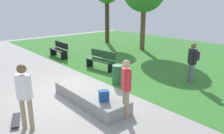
{
  "coord_description": "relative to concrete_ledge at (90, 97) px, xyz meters",
  "views": [
    {
      "loc": [
        6.29,
        -3.55,
        3.1
      ],
      "look_at": [
        0.95,
        1.05,
        1.02
      ],
      "focal_mm": 34.44,
      "sensor_mm": 36.0,
      "label": 1
    }
  ],
  "objects": [
    {
      "name": "concrete_ledge",
      "position": [
        0.0,
        0.0,
        0.0
      ],
      "size": [
        3.0,
        0.94,
        0.39
      ],
      "primitive_type": "cube",
      "color": "gray",
      "rests_on": "ground_plane"
    },
    {
      "name": "pedestrian_with_backpack",
      "position": [
        1.17,
        4.19,
        0.78
      ],
      "size": [
        0.42,
        0.44,
        1.63
      ],
      "color": "slate",
      "rests_on": "ground_plane"
    },
    {
      "name": "ground_plane",
      "position": [
        -0.95,
        -0.1,
        -0.2
      ],
      "size": [
        28.0,
        28.0,
        0.0
      ],
      "primitive_type": "plane",
      "color": "#9E9993"
    },
    {
      "name": "park_bench_near_lamppost",
      "position": [
        -6.3,
        2.21,
        0.29
      ],
      "size": [
        1.61,
        0.52,
        0.91
      ],
      "color": "black",
      "rests_on": "ground_plane"
    },
    {
      "name": "skater_watching",
      "position": [
        1.41,
        0.25,
        0.77
      ],
      "size": [
        0.39,
        0.32,
        1.66
      ],
      "color": "tan",
      "rests_on": "ground_plane"
    },
    {
      "name": "skater_performing_trick",
      "position": [
        0.26,
        -2.11,
        0.82
      ],
      "size": [
        0.38,
        0.35,
        1.73
      ],
      "color": "tan",
      "rests_on": "ground_plane"
    },
    {
      "name": "trash_bin",
      "position": [
        -0.66,
        1.84,
        0.19
      ],
      "size": [
        0.48,
        0.48,
        0.78
      ],
      "primitive_type": "cylinder",
      "color": "#1E592D",
      "rests_on": "ground_plane"
    },
    {
      "name": "park_bench_by_oak",
      "position": [
        -2.74,
        2.59,
        0.29
      ],
      "size": [
        1.65,
        0.69,
        0.91
      ],
      "color": "#1E4223",
      "rests_on": "ground_plane"
    },
    {
      "name": "backpack_on_ledge",
      "position": [
        0.87,
        -0.11,
        0.36
      ],
      "size": [
        0.31,
        0.34,
        0.32
      ],
      "primitive_type": "cube",
      "rotation": [
        0.0,
        0.0,
        4.24
      ],
      "color": "#1E4C8C",
      "rests_on": "concrete_ledge"
    },
    {
      "name": "skateboard_by_ledge",
      "position": [
        -0.3,
        -2.25,
        -0.13
      ],
      "size": [
        0.82,
        0.47,
        0.08
      ],
      "color": "black",
      "rests_on": "ground_plane"
    },
    {
      "name": "grass_lawn",
      "position": [
        -0.95,
        7.69,
        -0.19
      ],
      "size": [
        26.6,
        12.42,
        0.01
      ],
      "primitive_type": "cube",
      "color": "#387A2D",
      "rests_on": "ground_plane"
    }
  ]
}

